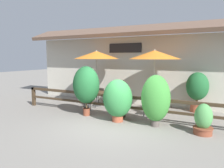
# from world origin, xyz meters

# --- Properties ---
(ground_plane) EXTENTS (60.00, 60.00, 0.00)m
(ground_plane) POSITION_xyz_m (0.00, 0.00, 0.00)
(ground_plane) COLOR gray
(building_facade) EXTENTS (14.28, 1.49, 4.23)m
(building_facade) POSITION_xyz_m (-0.00, 4.10, 2.16)
(building_facade) COLOR #BCB7A8
(building_facade) RESTS_ON ground
(patio_railing) EXTENTS (10.40, 0.14, 0.95)m
(patio_railing) POSITION_xyz_m (0.00, 1.05, 0.70)
(patio_railing) COLOR #3D2D1E
(patio_railing) RESTS_ON ground
(patio_umbrella_near) EXTENTS (2.29, 2.29, 2.85)m
(patio_umbrella_near) POSITION_xyz_m (-2.19, 2.53, 2.61)
(patio_umbrella_near) COLOR #B7B2A8
(patio_umbrella_near) RESTS_ON ground
(dining_table_near) EXTENTS (0.88, 0.88, 0.73)m
(dining_table_near) POSITION_xyz_m (-2.19, 2.53, 0.58)
(dining_table_near) COLOR #4C3826
(dining_table_near) RESTS_ON ground
(chair_near_streetside) EXTENTS (0.45, 0.45, 0.85)m
(chair_near_streetside) POSITION_xyz_m (-2.17, 1.90, 0.48)
(chair_near_streetside) COLOR #332D28
(chair_near_streetside) RESTS_ON ground
(chair_near_wallside) EXTENTS (0.50, 0.50, 0.85)m
(chair_near_wallside) POSITION_xyz_m (-2.21, 3.17, 0.48)
(chair_near_wallside) COLOR #332D28
(chair_near_wallside) RESTS_ON ground
(patio_umbrella_middle) EXTENTS (2.29, 2.29, 2.85)m
(patio_umbrella_middle) POSITION_xyz_m (0.82, 2.56, 2.61)
(patio_umbrella_middle) COLOR #B7B2A8
(patio_umbrella_middle) RESTS_ON ground
(dining_table_middle) EXTENTS (0.88, 0.88, 0.73)m
(dining_table_middle) POSITION_xyz_m (0.82, 2.56, 0.58)
(dining_table_middle) COLOR #4C3826
(dining_table_middle) RESTS_ON ground
(chair_middle_streetside) EXTENTS (0.44, 0.44, 0.85)m
(chair_middle_streetside) POSITION_xyz_m (0.86, 1.92, 0.48)
(chair_middle_streetside) COLOR #332D28
(chair_middle_streetside) RESTS_ON ground
(chair_middle_wallside) EXTENTS (0.49, 0.49, 0.85)m
(chair_middle_wallside) POSITION_xyz_m (0.79, 3.20, 0.48)
(chair_middle_wallside) COLOR #332D28
(chair_middle_wallside) RESTS_ON ground
(potted_plant_tall_tropical) EXTENTS (1.05, 0.94, 1.88)m
(potted_plant_tall_tropical) POSITION_xyz_m (1.48, 0.60, 1.02)
(potted_plant_tall_tropical) COLOR #564C47
(potted_plant_tall_tropical) RESTS_ON ground
(potted_plant_corner_fern) EXTENTS (1.16, 1.04, 1.66)m
(potted_plant_corner_fern) POSITION_xyz_m (0.00, 0.51, 0.89)
(potted_plant_corner_fern) COLOR #9E4C33
(potted_plant_corner_fern) RESTS_ON ground
(potted_plant_small_flowering) EXTENTS (1.17, 1.05, 2.13)m
(potted_plant_small_flowering) POSITION_xyz_m (-1.58, 0.68, 1.31)
(potted_plant_small_flowering) COLOR brown
(potted_plant_small_flowering) RESTS_ON ground
(potted_plant_broad_leaf) EXTENTS (0.63, 0.63, 1.02)m
(potted_plant_broad_leaf) POSITION_xyz_m (3.11, 0.50, 0.46)
(potted_plant_broad_leaf) COLOR brown
(potted_plant_broad_leaf) RESTS_ON ground
(potted_plant_entrance_palm) EXTENTS (1.00, 0.90, 1.83)m
(potted_plant_entrance_palm) POSITION_xyz_m (2.55, 3.55, 1.09)
(potted_plant_entrance_palm) COLOR #9E4C33
(potted_plant_entrance_palm) RESTS_ON ground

